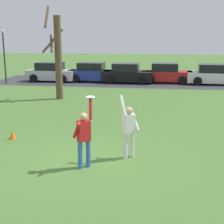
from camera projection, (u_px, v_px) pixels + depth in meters
The scene contains 13 objects.
ground_plane at pixel (89, 160), 10.21m from camera, with size 120.00×120.00×0.00m, color #4C7533.
person_catcher at pixel (84, 135), 9.42m from camera, with size 0.57×0.55×2.08m.
person_defender at pixel (129, 128), 10.18m from camera, with size 0.65×0.64×2.05m.
frisbee_disc at pixel (90, 97), 9.28m from camera, with size 0.26×0.26×0.02m, color white.
parked_car_silver at pixel (51, 73), 27.70m from camera, with size 4.17×2.18×1.59m.
parked_car_blue at pixel (93, 73), 27.53m from camera, with size 4.17×2.18×1.59m.
parked_car_black at pixel (127, 74), 26.78m from camera, with size 4.17×2.18×1.59m.
parked_car_red at pixel (166, 74), 26.89m from camera, with size 4.17×2.18×1.59m.
parked_car_white at pixel (213, 75), 25.96m from camera, with size 4.17×2.18×1.59m.
parking_strip at pixel (129, 82), 27.31m from camera, with size 22.63×6.40×0.01m, color #38383D.
bare_tree_tall at pixel (57, 56), 19.52m from camera, with size 1.26×1.78×5.51m.
lamppost_by_lot at pixel (4, 51), 26.18m from camera, with size 0.28×0.28×4.26m.
field_cone_orange at pixel (13, 135), 12.26m from camera, with size 0.26×0.26×0.32m, color orange.
Camera 1 is at (2.09, -9.39, 3.79)m, focal length 52.36 mm.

